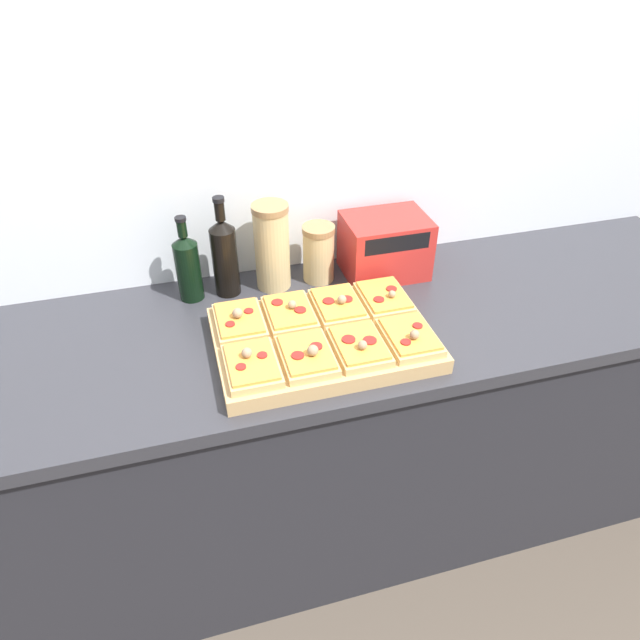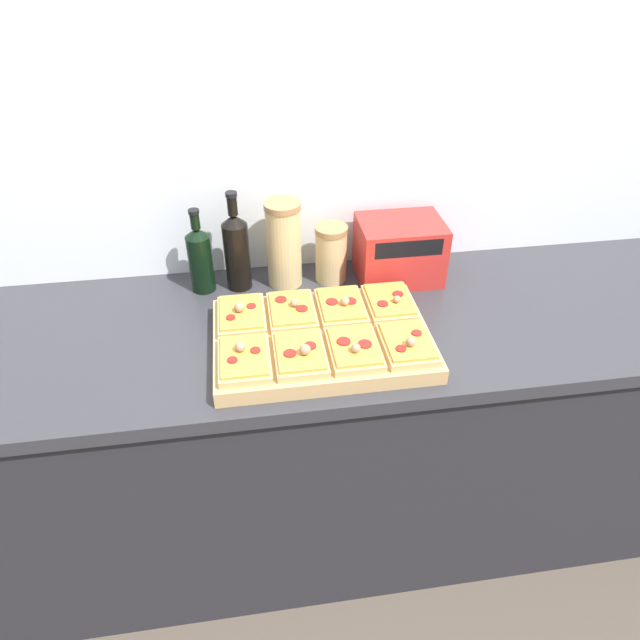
# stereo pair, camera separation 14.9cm
# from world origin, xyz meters

# --- Properties ---
(ground_plane) EXTENTS (12.00, 12.00, 0.00)m
(ground_plane) POSITION_xyz_m (0.00, 0.00, 0.00)
(ground_plane) COLOR #4C4238
(wall_back) EXTENTS (6.00, 0.06, 2.50)m
(wall_back) POSITION_xyz_m (0.00, 0.67, 1.25)
(wall_back) COLOR silver
(wall_back) RESTS_ON ground_plane
(kitchen_counter) EXTENTS (2.63, 0.67, 0.91)m
(kitchen_counter) POSITION_xyz_m (0.00, 0.32, 0.46)
(kitchen_counter) COLOR #232328
(kitchen_counter) RESTS_ON ground_plane
(cutting_board) EXTENTS (0.56, 0.38, 0.04)m
(cutting_board) POSITION_xyz_m (-0.02, 0.22, 0.93)
(cutting_board) COLOR tan
(cutting_board) RESTS_ON kitchen_counter
(pizza_slice_back_left) EXTENTS (0.12, 0.17, 0.06)m
(pizza_slice_back_left) POSITION_xyz_m (-0.22, 0.31, 0.97)
(pizza_slice_back_left) COLOR tan
(pizza_slice_back_left) RESTS_ON cutting_board
(pizza_slice_back_midleft) EXTENTS (0.12, 0.17, 0.05)m
(pizza_slice_back_midleft) POSITION_xyz_m (-0.09, 0.31, 0.97)
(pizza_slice_back_midleft) COLOR tan
(pizza_slice_back_midleft) RESTS_ON cutting_board
(pizza_slice_back_midright) EXTENTS (0.12, 0.17, 0.05)m
(pizza_slice_back_midright) POSITION_xyz_m (0.05, 0.31, 0.97)
(pizza_slice_back_midright) COLOR tan
(pizza_slice_back_midright) RESTS_ON cutting_board
(pizza_slice_back_right) EXTENTS (0.12, 0.17, 0.05)m
(pizza_slice_back_right) POSITION_xyz_m (0.18, 0.31, 0.97)
(pizza_slice_back_right) COLOR tan
(pizza_slice_back_right) RESTS_ON cutting_board
(pizza_slice_front_left) EXTENTS (0.12, 0.17, 0.05)m
(pizza_slice_front_left) POSITION_xyz_m (-0.22, 0.13, 0.97)
(pizza_slice_front_left) COLOR tan
(pizza_slice_front_left) RESTS_ON cutting_board
(pizza_slice_front_midleft) EXTENTS (0.12, 0.17, 0.06)m
(pizza_slice_front_midleft) POSITION_xyz_m (-0.09, 0.13, 0.97)
(pizza_slice_front_midleft) COLOR tan
(pizza_slice_front_midleft) RESTS_ON cutting_board
(pizza_slice_front_midright) EXTENTS (0.12, 0.17, 0.05)m
(pizza_slice_front_midright) POSITION_xyz_m (0.05, 0.13, 0.97)
(pizza_slice_front_midright) COLOR tan
(pizza_slice_front_midright) RESTS_ON cutting_board
(pizza_slice_front_right) EXTENTS (0.12, 0.17, 0.05)m
(pizza_slice_front_right) POSITION_xyz_m (0.18, 0.13, 0.97)
(pizza_slice_front_right) COLOR tan
(pizza_slice_front_right) RESTS_ON cutting_board
(olive_oil_bottle) EXTENTS (0.07, 0.07, 0.26)m
(olive_oil_bottle) POSITION_xyz_m (-0.33, 0.54, 1.02)
(olive_oil_bottle) COLOR black
(olive_oil_bottle) RESTS_ON kitchen_counter
(wine_bottle) EXTENTS (0.07, 0.07, 0.30)m
(wine_bottle) POSITION_xyz_m (-0.22, 0.54, 1.04)
(wine_bottle) COLOR black
(wine_bottle) RESTS_ON kitchen_counter
(grain_jar_tall) EXTENTS (0.11, 0.11, 0.26)m
(grain_jar_tall) POSITION_xyz_m (-0.09, 0.54, 1.04)
(grain_jar_tall) COLOR tan
(grain_jar_tall) RESTS_ON kitchen_counter
(grain_jar_short) EXTENTS (0.10, 0.10, 0.18)m
(grain_jar_short) POSITION_xyz_m (0.06, 0.54, 1.00)
(grain_jar_short) COLOR tan
(grain_jar_short) RESTS_ON kitchen_counter
(toaster_oven) EXTENTS (0.27, 0.19, 0.19)m
(toaster_oven) POSITION_xyz_m (0.26, 0.53, 1.00)
(toaster_oven) COLOR red
(toaster_oven) RESTS_ON kitchen_counter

